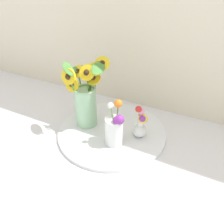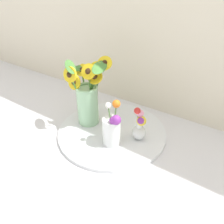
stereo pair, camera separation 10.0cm
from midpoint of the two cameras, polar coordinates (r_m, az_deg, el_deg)
ground_plane at (r=1.01m, az=-1.55°, el=-8.30°), size 6.00×6.00×0.00m
serving_tray at (r=1.07m, az=2.68°, el=-5.14°), size 0.52×0.52×0.02m
mason_jar_sunflowers at (r=1.05m, az=-3.71°, el=3.60°), size 0.22×0.19×0.34m
vase_small_center at (r=0.94m, az=3.05°, el=-4.40°), size 0.09×0.09×0.21m
vase_bulb_right at (r=0.99m, az=10.06°, el=-3.94°), size 0.06×0.06×0.17m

